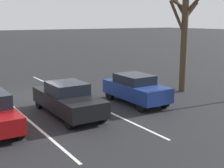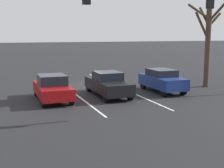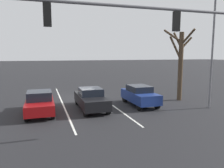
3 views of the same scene
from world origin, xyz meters
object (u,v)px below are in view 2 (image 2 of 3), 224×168
Objects in this scene: car_black_midlane_front at (108,84)px; car_maroon_rightlane_front at (52,88)px; bare_tree_near at (207,41)px; traffic_signal_gantry at (94,9)px; car_navy_leftlane_front at (162,80)px.

car_black_midlane_front is 1.08× the size of car_maroon_rightlane_front.
bare_tree_near is at bearing -175.53° from car_maroon_rightlane_front.
traffic_signal_gantry is 2.23× the size of bare_tree_near.
car_maroon_rightlane_front is at bearing 1.08° from car_navy_leftlane_front.
car_navy_leftlane_front is 0.29× the size of traffic_signal_gantry.
car_navy_leftlane_front is 4.95m from bare_tree_near.
traffic_signal_gantry is at bearing 41.88° from car_navy_leftlane_front.
traffic_signal_gantry is (6.61, 5.93, 4.14)m from car_navy_leftlane_front.
car_black_midlane_front is 3.57m from car_maroon_rightlane_front.
traffic_signal_gantry is 12.74m from bare_tree_near.
car_black_midlane_front is 8.51m from bare_tree_near.
car_black_midlane_front is 7.76m from traffic_signal_gantry.
traffic_signal_gantry is at bearing 65.67° from car_black_midlane_front.
car_navy_leftlane_front is at bearing -178.92° from car_maroon_rightlane_front.
bare_tree_near is (-4.13, -0.77, 2.63)m from car_navy_leftlane_front.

